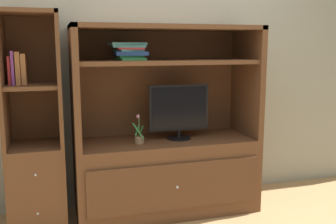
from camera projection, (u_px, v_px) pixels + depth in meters
painted_rear_wall at (156, 51)px, 3.54m from camera, size 6.00×0.10×2.80m
media_console at (166, 154)px, 3.37m from camera, size 1.57×0.61×1.61m
tv_monitor at (179, 110)px, 3.32m from camera, size 0.53×0.21×0.48m
potted_plant at (139, 138)px, 3.19m from camera, size 0.09×0.10×0.25m
magazine_stack at (129, 51)px, 3.13m from camera, size 0.30×0.32×0.14m
bookshelf_tall at (36, 157)px, 3.06m from camera, size 0.44×0.49×1.71m
upright_book_row at (18, 69)px, 2.91m from camera, size 0.13×0.17×0.25m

